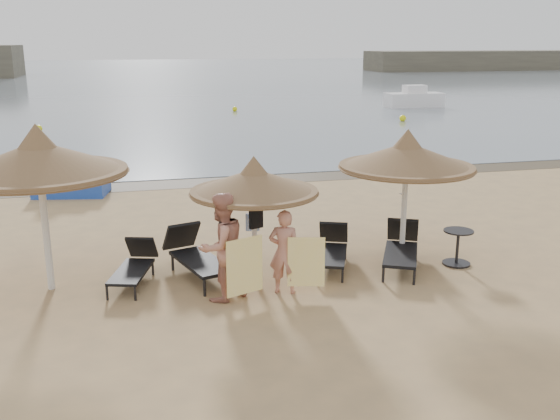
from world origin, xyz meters
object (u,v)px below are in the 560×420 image
(palapa_left, at_px, (39,159))
(lounger_far_left, at_px, (134,265))
(person_right, at_px, (284,245))
(side_table, at_px, (457,248))
(lounger_near_right, at_px, (332,248))
(person_left, at_px, (221,239))
(palapa_center, at_px, (254,182))
(palapa_right, at_px, (407,156))
(pedal_boat, at_px, (70,183))
(lounger_far_right, at_px, (401,247))
(lounger_near_left, at_px, (195,254))

(palapa_left, height_order, lounger_far_left, palapa_left)
(lounger_far_left, height_order, person_right, person_right)
(lounger_far_left, height_order, side_table, lounger_far_left)
(lounger_near_right, distance_m, person_right, 1.88)
(person_left, bearing_deg, palapa_center, -163.51)
(palapa_left, height_order, palapa_right, palapa_left)
(pedal_boat, bearing_deg, person_left, -58.86)
(palapa_left, relative_size, palapa_center, 1.27)
(palapa_left, distance_m, palapa_right, 7.21)
(person_left, distance_m, person_right, 1.19)
(side_table, xyz_separation_m, person_right, (-3.91, -0.60, 0.58))
(palapa_center, relative_size, person_right, 1.34)
(palapa_left, height_order, person_left, palapa_left)
(palapa_center, bearing_deg, palapa_right, 6.79)
(palapa_center, relative_size, lounger_far_left, 1.38)
(lounger_far_right, height_order, person_left, person_left)
(lounger_near_left, xyz_separation_m, person_left, (0.34, -1.37, 0.73))
(lounger_far_right, bearing_deg, person_right, -136.42)
(lounger_far_left, height_order, pedal_boat, pedal_boat)
(palapa_center, relative_size, pedal_boat, 1.08)
(lounger_near_left, height_order, lounger_far_right, lounger_near_left)
(palapa_center, relative_size, lounger_far_right, 1.22)
(side_table, bearing_deg, person_left, -173.03)
(palapa_center, distance_m, palapa_right, 3.36)
(lounger_near_left, height_order, person_right, person_right)
(lounger_far_right, bearing_deg, palapa_right, 89.05)
(pedal_boat, bearing_deg, lounger_near_right, -42.38)
(lounger_near_left, bearing_deg, palapa_left, 165.27)
(palapa_right, bearing_deg, palapa_left, 179.77)
(palapa_center, bearing_deg, lounger_near_left, 153.92)
(side_table, bearing_deg, palapa_left, 175.64)
(palapa_right, relative_size, person_right, 1.53)
(person_right, bearing_deg, palapa_center, -41.81)
(lounger_near_right, distance_m, pedal_boat, 9.75)
(palapa_left, height_order, side_table, palapa_left)
(palapa_right, height_order, lounger_far_left, palapa_right)
(lounger_near_right, relative_size, person_right, 1.02)
(person_left, bearing_deg, side_table, 156.63)
(person_left, bearing_deg, lounger_far_left, -69.44)
(lounger_near_left, xyz_separation_m, lounger_far_right, (4.26, -0.50, -0.03))
(lounger_near_right, bearing_deg, palapa_right, 21.81)
(palapa_left, relative_size, lounger_near_left, 1.43)
(lounger_near_right, bearing_deg, palapa_center, -145.08)
(palapa_left, relative_size, side_table, 4.23)
(person_right, bearing_deg, lounger_near_right, -116.17)
(lounger_far_left, bearing_deg, lounger_near_right, 16.16)
(palapa_left, bearing_deg, lounger_far_right, -3.12)
(palapa_center, height_order, pedal_boat, palapa_center)
(lounger_near_left, xyz_separation_m, lounger_near_right, (2.84, -0.15, -0.06))
(palapa_left, distance_m, pedal_boat, 8.10)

